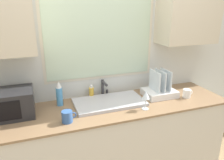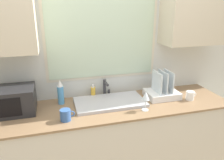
% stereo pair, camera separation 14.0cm
% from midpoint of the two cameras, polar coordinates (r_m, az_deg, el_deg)
% --- Properties ---
extents(countertop, '(2.45, 0.66, 0.93)m').
position_cam_midpoint_polar(countertop, '(2.43, 1.34, -16.60)').
color(countertop, beige).
rests_on(countertop, ground_plane).
extents(wall_back, '(6.00, 0.38, 2.60)m').
position_cam_midpoint_polar(wall_back, '(2.30, -0.64, 8.21)').
color(wall_back, silver).
rests_on(wall_back, ground_plane).
extents(sink_basin, '(0.71, 0.39, 0.03)m').
position_cam_midpoint_polar(sink_basin, '(2.23, 1.23, -5.80)').
color(sink_basin, '#B2B2B7').
rests_on(sink_basin, countertop).
extents(faucet, '(0.08, 0.16, 0.18)m').
position_cam_midpoint_polar(faucet, '(2.37, -0.02, -1.76)').
color(faucet, '#333338').
rests_on(faucet, countertop).
extents(microwave, '(0.43, 0.31, 0.24)m').
position_cam_midpoint_polar(microwave, '(2.18, -23.32, -5.00)').
color(microwave, '#232326').
rests_on(microwave, countertop).
extents(dish_rack, '(0.34, 0.27, 0.29)m').
position_cam_midpoint_polar(dish_rack, '(2.43, 14.52, -2.94)').
color(dish_rack, white).
rests_on(dish_rack, countertop).
extents(spray_bottle, '(0.06, 0.06, 0.25)m').
position_cam_midpoint_polar(spray_bottle, '(2.23, -11.56, -3.25)').
color(spray_bottle, '#4C99D8').
rests_on(spray_bottle, countertop).
extents(soap_bottle, '(0.05, 0.05, 0.14)m').
position_cam_midpoint_polar(soap_bottle, '(2.36, -3.28, -3.11)').
color(soap_bottle, gold).
rests_on(soap_bottle, countertop).
extents(mug_near_sink, '(0.13, 0.09, 0.10)m').
position_cam_midpoint_polar(mug_near_sink, '(1.93, -9.98, -9.03)').
color(mug_near_sink, '#335999').
rests_on(mug_near_sink, countertop).
extents(wine_glass, '(0.07, 0.07, 0.19)m').
position_cam_midpoint_polar(wine_glass, '(2.08, 10.73, -4.25)').
color(wine_glass, silver).
rests_on(wine_glass, countertop).
extents(mug_by_rack, '(0.12, 0.08, 0.09)m').
position_cam_midpoint_polar(mug_by_rack, '(2.47, 21.28, -3.81)').
color(mug_by_rack, white).
rests_on(mug_by_rack, countertop).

